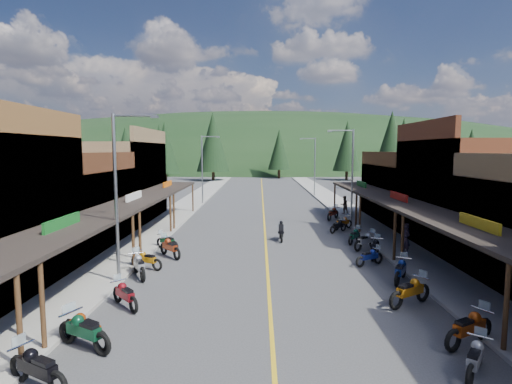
{
  "coord_description": "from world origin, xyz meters",
  "views": [
    {
      "loc": [
        -0.43,
        -24.33,
        6.34
      ],
      "look_at": [
        -0.7,
        7.44,
        3.0
      ],
      "focal_mm": 28.0,
      "sensor_mm": 36.0,
      "label": 1
    }
  ],
  "objects_px": {
    "bike_west_8": "(167,241)",
    "bike_east_12": "(333,213)",
    "bike_west_1": "(37,367)",
    "pedestrian_east_a": "(406,239)",
    "shop_west_2": "(58,208)",
    "bike_west_4": "(125,293)",
    "pedestrian_east_b": "(344,205)",
    "bike_east_3": "(469,326)",
    "bike_east_11": "(343,222)",
    "bike_east_4": "(410,290)",
    "streetlight_3": "(314,164)",
    "pine_8": "(126,152)",
    "rider_on_bike": "(281,232)",
    "pine_11": "(391,145)",
    "bike_east_7": "(375,247)",
    "streetlight_0": "(119,191)",
    "bike_west_2": "(84,330)",
    "pine_4": "(347,146)",
    "bike_east_8": "(366,240)",
    "bike_east_9": "(354,235)",
    "pine_7": "(134,147)",
    "pine_5": "(403,143)",
    "streetlight_1": "(203,166)",
    "bike_east_2": "(475,357)",
    "bike_west_7": "(170,246)",
    "pine_1": "(160,146)",
    "bike_west_3": "(85,327)",
    "pine_2": "(213,142)",
    "bike_west_5": "(139,265)",
    "bike_east_10": "(338,226)",
    "pine_10": "(165,148)",
    "bike_east_6": "(370,256)",
    "shop_east_2": "(477,193)",
    "shop_west_3": "(111,182)",
    "pine_6": "(471,149)",
    "bike_east_5": "(401,269)",
    "pine_3": "(279,150)",
    "pine_9": "(401,150)",
    "streetlight_2": "(350,173)",
    "pine_0": "(77,149)"
  },
  "relations": [
    {
      "from": "pine_10",
      "to": "bike_east_6",
      "type": "distance_m",
      "value": 58.22
    },
    {
      "from": "pine_5",
      "to": "bike_east_10",
      "type": "relative_size",
      "value": 7.34
    },
    {
      "from": "shop_west_2",
      "to": "bike_west_4",
      "type": "bearing_deg",
      "value": -53.14
    },
    {
      "from": "pine_9",
      "to": "bike_east_11",
      "type": "bearing_deg",
      "value": -115.18
    },
    {
      "from": "bike_west_3",
      "to": "pine_2",
      "type": "bearing_deg",
      "value": 34.89
    },
    {
      "from": "pine_8",
      "to": "rider_on_bike",
      "type": "height_order",
      "value": "pine_8"
    },
    {
      "from": "bike_west_1",
      "to": "pedestrian_east_a",
      "type": "height_order",
      "value": "pedestrian_east_a"
    },
    {
      "from": "bike_east_3",
      "to": "bike_east_11",
      "type": "bearing_deg",
      "value": 150.01
    },
    {
      "from": "bike_west_1",
      "to": "bike_east_12",
      "type": "distance_m",
      "value": 29.11
    },
    {
      "from": "pine_5",
      "to": "bike_east_11",
      "type": "bearing_deg",
      "value": -113.2
    },
    {
      "from": "pine_4",
      "to": "bike_east_8",
      "type": "distance_m",
      "value": 60.77
    },
    {
      "from": "bike_east_2",
      "to": "bike_west_2",
      "type": "bearing_deg",
      "value": -149.35
    },
    {
      "from": "bike_west_4",
      "to": "bike_east_9",
      "type": "distance_m",
      "value": 16.42
    },
    {
      "from": "bike_west_2",
      "to": "bike_east_7",
      "type": "distance_m",
      "value": 16.62
    },
    {
      "from": "pine_8",
      "to": "bike_east_2",
      "type": "bearing_deg",
      "value": -62.76
    },
    {
      "from": "pine_11",
      "to": "bike_east_7",
      "type": "xyz_separation_m",
      "value": [
        -13.59,
        -39.2,
        -6.56
      ]
    },
    {
      "from": "streetlight_2",
      "to": "pine_11",
      "type": "relative_size",
      "value": 0.65
    },
    {
      "from": "pine_8",
      "to": "bike_east_5",
      "type": "distance_m",
      "value": 53.98
    },
    {
      "from": "bike_west_2",
      "to": "bike_east_4",
      "type": "xyz_separation_m",
      "value": [
        11.74,
        3.71,
        0.01
      ]
    },
    {
      "from": "streetlight_0",
      "to": "pine_8",
      "type": "distance_m",
      "value": 48.42
    },
    {
      "from": "bike_east_4",
      "to": "pedestrian_east_b",
      "type": "height_order",
      "value": "pedestrian_east_b"
    },
    {
      "from": "streetlight_3",
      "to": "pine_1",
      "type": "height_order",
      "value": "pine_1"
    },
    {
      "from": "bike_west_2",
      "to": "bike_west_5",
      "type": "bearing_deg",
      "value": 31.7
    },
    {
      "from": "streetlight_0",
      "to": "pine_7",
      "type": "distance_m",
      "value": 85.79
    },
    {
      "from": "pine_2",
      "to": "pedestrian_east_b",
      "type": "bearing_deg",
      "value": -67.71
    },
    {
      "from": "streetlight_3",
      "to": "pine_8",
      "type": "relative_size",
      "value": 0.8
    },
    {
      "from": "pine_8",
      "to": "bike_west_5",
      "type": "xyz_separation_m",
      "value": [
        15.57,
        -45.0,
        -5.31
      ]
    },
    {
      "from": "bike_east_4",
      "to": "streetlight_3",
      "type": "bearing_deg",
      "value": 146.48
    },
    {
      "from": "bike_west_1",
      "to": "pedestrian_east_b",
      "type": "xyz_separation_m",
      "value": [
        14.16,
        28.82,
        0.36
      ]
    },
    {
      "from": "streetlight_0",
      "to": "bike_east_8",
      "type": "xyz_separation_m",
      "value": [
        13.32,
        6.72,
        -3.84
      ]
    },
    {
      "from": "pine_5",
      "to": "streetlight_1",
      "type": "bearing_deg",
      "value": -129.32
    },
    {
      "from": "bike_west_1",
      "to": "bike_west_4",
      "type": "relative_size",
      "value": 1.1
    },
    {
      "from": "pine_3",
      "to": "bike_west_3",
      "type": "distance_m",
      "value": 78.86
    },
    {
      "from": "bike_west_8",
      "to": "bike_east_12",
      "type": "distance_m",
      "value": 16.88
    },
    {
      "from": "pine_2",
      "to": "pedestrian_east_a",
      "type": "xyz_separation_m",
      "value": [
        18.28,
        -58.97,
        -6.9
      ]
    },
    {
      "from": "bike_east_7",
      "to": "rider_on_bike",
      "type": "relative_size",
      "value": 1.14
    },
    {
      "from": "shop_west_3",
      "to": "pine_3",
      "type": "xyz_separation_m",
      "value": [
        17.78,
        54.7,
        2.96
      ]
    },
    {
      "from": "streetlight_3",
      "to": "pedestrian_east_b",
      "type": "bearing_deg",
      "value": -86.63
    },
    {
      "from": "shop_east_2",
      "to": "bike_east_10",
      "type": "height_order",
      "value": "shop_east_2"
    },
    {
      "from": "rider_on_bike",
      "to": "pedestrian_east_b",
      "type": "xyz_separation_m",
      "value": [
        6.78,
        11.2,
        0.44
      ]
    },
    {
      "from": "bike_west_7",
      "to": "bike_west_2",
      "type": "bearing_deg",
      "value": -131.42
    },
    {
      "from": "pine_1",
      "to": "bike_west_8",
      "type": "xyz_separation_m",
      "value": [
        17.68,
        -69.35,
        -6.66
      ]
    },
    {
      "from": "bike_east_9",
      "to": "pine_0",
      "type": "bearing_deg",
      "value": 160.72
    },
    {
      "from": "shop_west_2",
      "to": "shop_east_2",
      "type": "height_order",
      "value": "shop_east_2"
    },
    {
      "from": "bike_east_4",
      "to": "bike_east_10",
      "type": "relative_size",
      "value": 1.22
    },
    {
      "from": "pine_11",
      "to": "bike_east_12",
      "type": "bearing_deg",
      "value": -117.61
    },
    {
      "from": "bike_west_3",
      "to": "bike_east_8",
      "type": "bearing_deg",
      "value": -12.7
    },
    {
      "from": "bike_east_3",
      "to": "bike_east_9",
      "type": "xyz_separation_m",
      "value": [
        -0.31,
        14.35,
        -0.09
      ]
    },
    {
      "from": "bike_west_8",
      "to": "pine_6",
      "type": "bearing_deg",
      "value": -0.8
    },
    {
      "from": "shop_west_3",
      "to": "streetlight_3",
      "type": "height_order",
      "value": "shop_west_3"
    }
  ]
}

